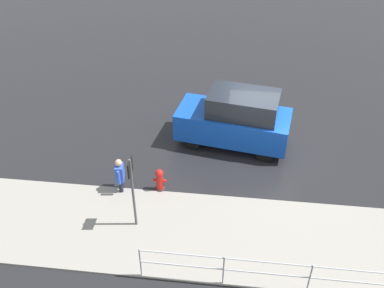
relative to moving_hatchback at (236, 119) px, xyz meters
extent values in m
plane|color=black|center=(-0.98, 0.27, -1.03)|extent=(60.00, 60.00, 0.00)
cube|color=gray|center=(-0.98, 4.47, -1.01)|extent=(24.00, 3.20, 0.04)
cube|color=blue|center=(0.09, -0.01, -0.23)|extent=(4.13, 2.32, 0.99)
cube|color=#1E232B|center=(-0.22, 0.04, 0.65)|extent=(2.55, 1.86, 0.77)
cylinder|color=black|center=(1.47, 0.48, -0.73)|extent=(0.63, 0.32, 0.60)
cylinder|color=black|center=(1.24, -0.93, -0.73)|extent=(0.63, 0.32, 0.60)
cylinder|color=black|center=(-1.07, 0.90, -0.73)|extent=(0.63, 0.32, 0.60)
cylinder|color=black|center=(-1.30, -0.51, -0.73)|extent=(0.63, 0.32, 0.60)
cylinder|color=red|center=(2.23, 2.77, -0.72)|extent=(0.22, 0.22, 0.62)
sphere|color=red|center=(2.23, 2.77, -0.35)|extent=(0.26, 0.26, 0.26)
cylinder|color=red|center=(2.07, 2.77, -0.64)|extent=(0.10, 0.09, 0.09)
cylinder|color=red|center=(2.39, 2.77, -0.64)|extent=(0.10, 0.09, 0.09)
cylinder|color=#2D2D2D|center=(2.23, 2.77, -1.00)|extent=(0.31, 0.31, 0.06)
cube|color=blue|center=(3.42, 2.93, -0.30)|extent=(0.29, 0.39, 0.55)
sphere|color=tan|center=(3.42, 2.93, 0.08)|extent=(0.22, 0.22, 0.22)
cylinder|color=#1E1E2D|center=(3.43, 2.84, -0.80)|extent=(0.13, 0.13, 0.45)
cylinder|color=#1E1E2D|center=(3.41, 3.02, -0.80)|extent=(0.13, 0.13, 0.45)
cylinder|color=blue|center=(3.45, 2.70, -0.30)|extent=(0.09, 0.09, 0.50)
cylinder|color=blue|center=(3.39, 3.17, -0.30)|extent=(0.09, 0.09, 0.50)
cylinder|color=#B7BABF|center=(-1.98, 6.01, -0.50)|extent=(0.04, 0.04, 1.05)
cylinder|color=#B7BABF|center=(0.07, 6.01, -0.50)|extent=(0.04, 0.04, 1.05)
cylinder|color=#B7BABF|center=(2.13, 6.01, -0.50)|extent=(0.04, 0.04, 1.05)
cylinder|color=#B7BABF|center=(-1.98, 6.01, -0.03)|extent=(8.22, 0.04, 0.04)
cylinder|color=#B7BABF|center=(-1.98, 6.01, -0.45)|extent=(8.22, 0.04, 0.04)
cylinder|color=#4C4C51|center=(2.64, 4.32, 0.17)|extent=(0.07, 0.07, 2.40)
cube|color=black|center=(2.64, 4.32, 1.12)|extent=(0.04, 0.44, 0.44)
camera|label=1|loc=(0.08, 12.57, 8.15)|focal=40.00mm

